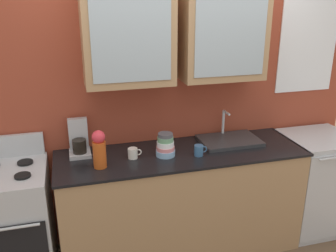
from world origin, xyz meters
TOP-DOWN VIEW (x-y plane):
  - ground_plane at (0.00, 0.00)m, footprint 10.00×10.00m
  - back_wall_unit at (0.01, 0.32)m, footprint 3.50×0.42m
  - counter at (0.00, 0.00)m, footprint 2.06×0.65m
  - stove_range at (-1.36, -0.00)m, footprint 0.56×0.66m
  - sink_faucet at (0.47, 0.10)m, footprint 0.52×0.36m
  - bowl_stack at (-0.15, -0.03)m, footprint 0.16×0.16m
  - vase at (-0.68, -0.10)m, footprint 0.10×0.10m
  - cup_near_sink at (0.11, -0.10)m, footprint 0.11×0.07m
  - cup_near_bowls at (-0.41, -0.01)m, footprint 0.11×0.08m
  - dishwasher at (1.33, -0.00)m, footprint 0.63×0.63m
  - coffee_maker at (-0.81, 0.20)m, footprint 0.17×0.20m

SIDE VIEW (x-z plane):
  - ground_plane at x=0.00m, z-range 0.00..0.00m
  - dishwasher at x=1.33m, z-range 0.00..0.94m
  - counter at x=0.00m, z-range 0.00..0.94m
  - stove_range at x=-1.36m, z-range -0.08..1.04m
  - sink_faucet at x=0.47m, z-range 0.83..1.08m
  - cup_near_bowls at x=-0.41m, z-range 0.94..1.02m
  - cup_near_sink at x=0.11m, z-range 0.94..1.03m
  - bowl_stack at x=-0.15m, z-range 0.93..1.12m
  - coffee_maker at x=-0.81m, z-range 0.90..1.19m
  - vase at x=-0.68m, z-range 0.94..1.23m
  - back_wall_unit at x=0.01m, z-range 0.12..2.99m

